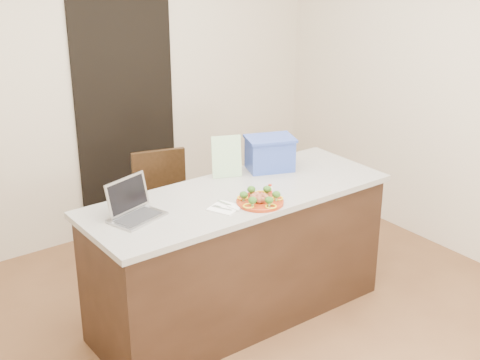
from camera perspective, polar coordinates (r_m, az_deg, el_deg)
ground at (r=4.59m, az=1.73°, el=-12.73°), size 4.00×4.00×0.00m
room_shell at (r=3.91m, az=2.00°, el=7.26°), size 4.00×4.00×4.00m
doorway at (r=5.75m, az=-9.67°, el=5.26°), size 0.90×0.02×2.00m
island at (r=4.52m, az=-0.17°, el=-6.45°), size 2.06×0.76×0.92m
plate at (r=4.16m, az=1.72°, el=-1.85°), size 0.30×0.30×0.02m
meatballs at (r=4.15m, az=1.67°, el=-1.49°), size 0.12×0.12×0.04m
broccoli at (r=4.14m, az=1.72°, el=-1.26°), size 0.24×0.25×0.04m
pepper_rings at (r=4.16m, az=1.72°, el=-1.72°), size 0.29×0.28×0.01m
napkin at (r=4.09m, az=-1.31°, el=-2.38°), size 0.22×0.22×0.01m
fork at (r=4.09m, az=-1.58°, el=-2.34°), size 0.06×0.14×0.00m
knife at (r=4.09m, az=-0.83°, el=-2.27°), size 0.04×0.20×0.01m
yogurt_bottle at (r=4.29m, az=2.57°, el=-0.88°), size 0.03×0.03×0.07m
laptop at (r=4.02m, az=-9.16°, el=-2.25°), size 0.36×0.33×0.22m
leaflet at (r=4.54m, az=-1.15°, el=2.00°), size 0.21×0.12×0.29m
blue_box at (r=4.69m, az=2.56°, el=2.30°), size 0.39×0.34×0.24m
chair at (r=5.16m, az=-6.26°, el=-2.01°), size 0.51×0.52×0.93m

